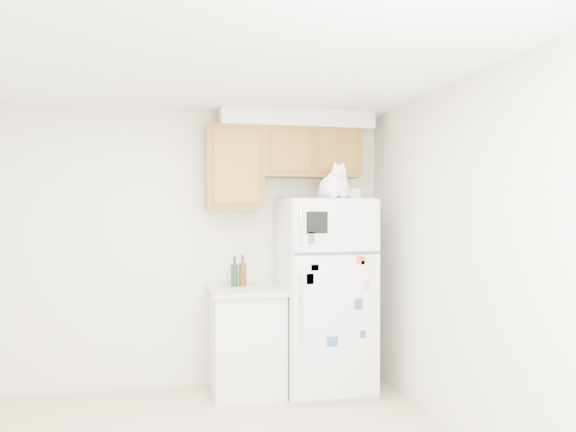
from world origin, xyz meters
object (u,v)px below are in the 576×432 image
object	(u,v)px
base_counter	(247,340)
bottle_green	(234,272)
storage_box_back	(329,194)
storage_box_front	(350,194)
bottle_amber	(243,270)
refrigerator	(325,294)
cat	(335,185)

from	to	relation	value
base_counter	bottle_green	bearing A→B (deg)	132.03
base_counter	storage_box_back	size ratio (longest dim) A/B	5.11
storage_box_front	storage_box_back	bearing A→B (deg)	111.53
storage_box_front	bottle_amber	world-z (taller)	storage_box_front
refrigerator	base_counter	size ratio (longest dim) A/B	1.85
storage_box_back	bottle_green	xyz separation A→B (m)	(-0.88, 0.01, -0.69)
base_counter	storage_box_front	bearing A→B (deg)	-4.96
cat	base_counter	bearing A→B (deg)	158.11
cat	bottle_amber	xyz separation A→B (m)	(-0.74, 0.41, -0.75)
base_counter	bottle_green	xyz separation A→B (m)	(-0.09, 0.11, 0.59)
storage_box_back	bottle_amber	world-z (taller)	storage_box_back
refrigerator	storage_box_front	distance (m)	0.92
base_counter	storage_box_front	xyz separation A→B (m)	(0.92, -0.08, 1.28)
refrigerator	bottle_amber	bearing A→B (deg)	164.42
refrigerator	storage_box_back	size ratio (longest dim) A/B	9.44
refrigerator	bottle_green	size ratio (longest dim) A/B	6.28
bottle_green	bottle_amber	distance (m)	0.08
storage_box_front	base_counter	bearing A→B (deg)	157.66
cat	bottle_green	size ratio (longest dim) A/B	1.62
cat	storage_box_front	xyz separation A→B (m)	(0.20, 0.21, -0.07)
storage_box_back	refrigerator	bearing A→B (deg)	-138.93
base_counter	bottle_amber	xyz separation A→B (m)	(-0.02, 0.12, 0.60)
storage_box_back	storage_box_front	bearing A→B (deg)	-71.22
storage_box_back	storage_box_front	size ratio (longest dim) A/B	1.20
refrigerator	cat	world-z (taller)	cat
storage_box_back	bottle_green	bearing A→B (deg)	159.09
cat	storage_box_front	distance (m)	0.30
storage_box_back	storage_box_front	xyz separation A→B (m)	(0.14, -0.17, -0.01)
base_counter	cat	size ratio (longest dim) A/B	2.10
storage_box_back	bottle_amber	xyz separation A→B (m)	(-0.80, 0.03, -0.69)
storage_box_front	refrigerator	bearing A→B (deg)	161.03
cat	storage_box_front	size ratio (longest dim) A/B	2.93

